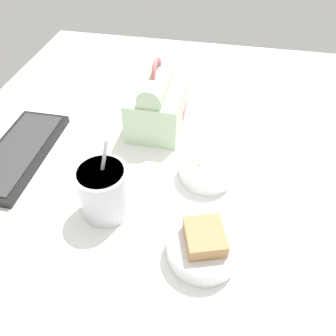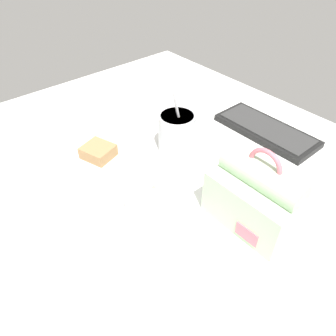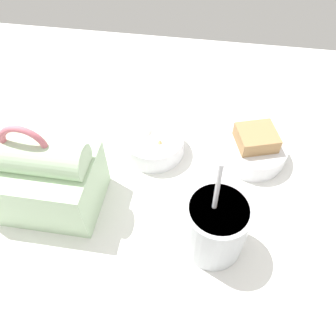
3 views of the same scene
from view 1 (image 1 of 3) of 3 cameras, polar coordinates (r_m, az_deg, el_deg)
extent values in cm
cube|color=white|center=(74.80, -1.57, -1.91)|extent=(140.00, 110.00, 2.00)
cube|color=black|center=(85.79, -24.56, 2.33)|extent=(30.19, 12.73, 1.80)
cube|color=#333333|center=(85.14, -24.77, 2.84)|extent=(27.77, 10.44, 0.30)
cube|color=#B7D6AD|center=(85.09, -1.85, 10.53)|extent=(18.78, 12.96, 10.74)
cylinder|color=#B7D6AD|center=(81.30, -1.97, 14.58)|extent=(17.84, 5.91, 5.91)
cube|color=#DB707F|center=(88.15, 2.90, 9.96)|extent=(5.26, 0.30, 3.22)
torus|color=#DB707F|center=(79.98, -2.01, 16.22)|extent=(7.57, 1.00, 7.57)
cylinder|color=silver|center=(64.95, -11.04, -3.98)|extent=(9.94, 9.94, 11.00)
cylinder|color=orange|center=(61.18, -11.70, -0.80)|extent=(8.75, 8.75, 0.60)
cylinder|color=silver|center=(60.45, -11.23, 0.61)|extent=(0.70, 3.74, 12.44)
cylinder|color=silver|center=(60.83, 6.16, -13.64)|extent=(13.23, 13.23, 4.03)
cube|color=#A87F51|center=(58.95, 6.33, -12.53)|extent=(8.97, 8.54, 5.64)
cylinder|color=silver|center=(73.07, 6.89, -0.13)|extent=(12.39, 12.39, 4.38)
ellipsoid|color=white|center=(73.47, 7.85, 1.51)|extent=(3.37, 3.37, 3.96)
cone|color=#F4DB84|center=(71.18, 5.45, -0.13)|extent=(5.60, 5.60, 3.72)
sphere|color=black|center=(73.33, 9.84, -0.27)|extent=(1.49, 1.49, 1.49)
sphere|color=black|center=(73.68, 9.31, 0.09)|extent=(1.49, 1.49, 1.49)
camera|label=2|loc=(0.97, 38.11, 39.20)|focal=35.00mm
camera|label=3|loc=(0.62, -44.59, 32.61)|focal=35.00mm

